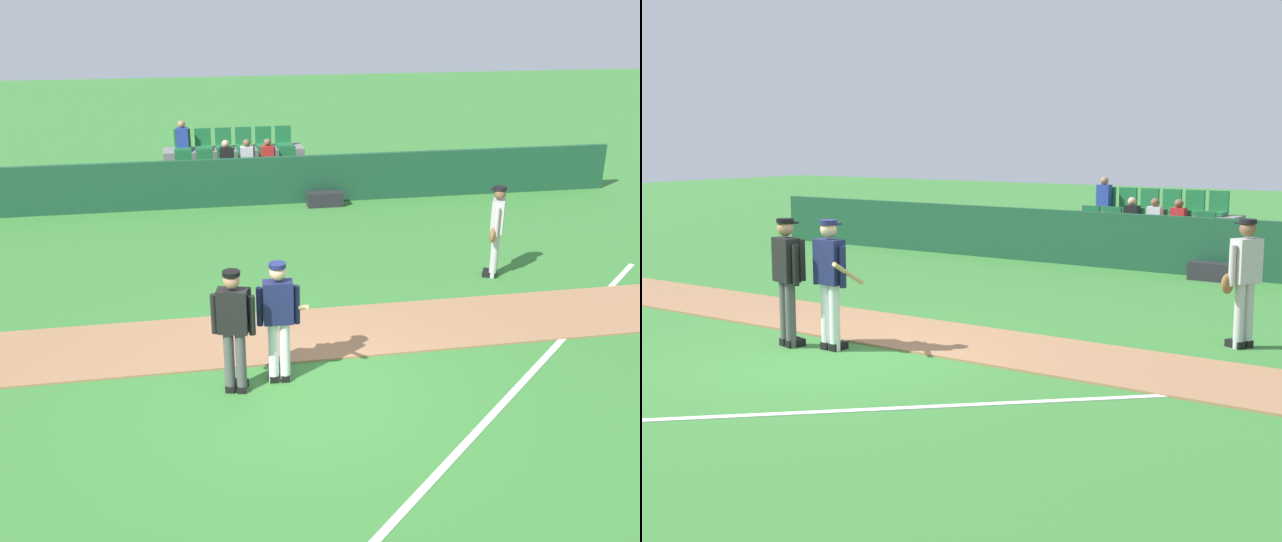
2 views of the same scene
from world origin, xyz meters
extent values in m
plane|color=#387A33|center=(0.00, 0.00, 0.00)|extent=(80.00, 80.00, 0.00)
cube|color=#9E704C|center=(0.00, 1.68, 0.01)|extent=(28.00, 1.83, 0.03)
cube|color=white|center=(3.00, -0.50, 0.01)|extent=(8.77, 8.34, 0.01)
cube|color=#19472D|center=(0.00, 9.37, 0.61)|extent=(20.00, 0.16, 1.21)
cube|color=slate|center=(0.00, 10.82, 0.15)|extent=(3.90, 2.10, 0.30)
cube|color=slate|center=(0.00, 10.40, 0.50)|extent=(3.80, 0.85, 0.40)
cube|color=#1E6B38|center=(-1.38, 10.30, 0.75)|extent=(0.44, 0.40, 0.08)
cube|color=#1E6B38|center=(-1.38, 10.52, 1.00)|extent=(0.44, 0.08, 0.50)
cube|color=#1E6B38|center=(-0.83, 10.30, 0.75)|extent=(0.44, 0.40, 0.08)
cube|color=#1E6B38|center=(-0.83, 10.52, 1.00)|extent=(0.44, 0.08, 0.50)
cube|color=#1E6B38|center=(-0.28, 10.30, 0.75)|extent=(0.44, 0.40, 0.08)
cube|color=#1E6B38|center=(-0.28, 10.52, 1.00)|extent=(0.44, 0.08, 0.50)
cube|color=black|center=(-0.28, 10.35, 1.05)|extent=(0.32, 0.22, 0.52)
sphere|color=tan|center=(-0.28, 10.35, 1.40)|extent=(0.20, 0.20, 0.20)
cube|color=#1E6B38|center=(0.28, 10.30, 0.75)|extent=(0.44, 0.40, 0.08)
cube|color=#1E6B38|center=(0.28, 10.52, 1.00)|extent=(0.44, 0.08, 0.50)
cube|color=silver|center=(0.28, 10.35, 1.05)|extent=(0.32, 0.22, 0.52)
sphere|color=brown|center=(0.28, 10.35, 1.40)|extent=(0.20, 0.20, 0.20)
cube|color=#1E6B38|center=(0.82, 10.30, 0.75)|extent=(0.44, 0.40, 0.08)
cube|color=#1E6B38|center=(0.82, 10.52, 1.00)|extent=(0.44, 0.08, 0.50)
cube|color=red|center=(0.82, 10.35, 1.05)|extent=(0.32, 0.22, 0.52)
sphere|color=brown|center=(0.82, 10.35, 1.40)|extent=(0.20, 0.20, 0.20)
cube|color=#1E6B38|center=(1.38, 10.30, 0.75)|extent=(0.44, 0.40, 0.08)
cube|color=#1E6B38|center=(1.38, 10.52, 1.00)|extent=(0.44, 0.08, 0.50)
cube|color=slate|center=(0.00, 11.25, 0.90)|extent=(3.80, 0.85, 0.40)
cube|color=#1E6B38|center=(-1.38, 11.15, 1.15)|extent=(0.44, 0.40, 0.08)
cube|color=#1E6B38|center=(-1.38, 11.37, 1.40)|extent=(0.44, 0.08, 0.50)
cube|color=#263F99|center=(-1.38, 11.20, 1.45)|extent=(0.32, 0.22, 0.52)
sphere|color=#9E7051|center=(-1.38, 11.20, 1.80)|extent=(0.20, 0.20, 0.20)
cube|color=#1E6B38|center=(-0.83, 11.15, 1.15)|extent=(0.44, 0.40, 0.08)
cube|color=#1E6B38|center=(-0.83, 11.37, 1.40)|extent=(0.44, 0.08, 0.50)
cube|color=#1E6B38|center=(-0.28, 11.15, 1.15)|extent=(0.44, 0.40, 0.08)
cube|color=#1E6B38|center=(-0.28, 11.37, 1.40)|extent=(0.44, 0.08, 0.50)
cube|color=#1E6B38|center=(0.28, 11.15, 1.15)|extent=(0.44, 0.40, 0.08)
cube|color=#1E6B38|center=(0.28, 11.37, 1.40)|extent=(0.44, 0.08, 0.50)
cube|color=#1E6B38|center=(0.82, 11.15, 1.15)|extent=(0.44, 0.40, 0.08)
cube|color=#1E6B38|center=(0.82, 11.37, 1.40)|extent=(0.44, 0.08, 0.50)
cube|color=#1E6B38|center=(1.38, 11.15, 1.15)|extent=(0.44, 0.40, 0.08)
cube|color=#1E6B38|center=(1.38, 11.37, 1.40)|extent=(0.44, 0.08, 0.50)
cylinder|color=white|center=(-0.26, 0.31, 0.45)|extent=(0.14, 0.14, 0.90)
cylinder|color=white|center=(-0.10, 0.30, 0.45)|extent=(0.14, 0.14, 0.90)
cube|color=black|center=(-0.26, 0.37, 0.05)|extent=(0.13, 0.27, 0.10)
cube|color=black|center=(-0.10, 0.36, 0.05)|extent=(0.13, 0.27, 0.10)
cube|color=#191E47|center=(-0.18, 0.30, 1.20)|extent=(0.41, 0.24, 0.60)
cylinder|color=#191E47|center=(-0.43, 0.32, 1.15)|extent=(0.09, 0.09, 0.55)
cylinder|color=#191E47|center=(0.07, 0.29, 1.15)|extent=(0.09, 0.09, 0.55)
sphere|color=tan|center=(-0.18, 0.30, 1.63)|extent=(0.22, 0.22, 0.22)
cylinder|color=#191E4C|center=(-0.18, 0.30, 1.73)|extent=(0.23, 0.23, 0.06)
cube|color=#191E4C|center=(-0.18, 0.40, 1.70)|extent=(0.19, 0.13, 0.02)
cylinder|color=tan|center=(0.07, 0.39, 1.05)|extent=(0.25, 0.79, 0.41)
cylinder|color=#4C4C4C|center=(-0.88, 0.14, 0.45)|extent=(0.14, 0.14, 0.90)
cylinder|color=#4C4C4C|center=(-0.72, 0.10, 0.45)|extent=(0.14, 0.14, 0.90)
cube|color=black|center=(-0.86, 0.20, 0.05)|extent=(0.18, 0.28, 0.10)
cube|color=black|center=(-0.71, 0.16, 0.05)|extent=(0.18, 0.28, 0.10)
cube|color=black|center=(-0.80, 0.12, 1.20)|extent=(0.44, 0.32, 0.60)
cylinder|color=black|center=(-1.04, 0.19, 1.15)|extent=(0.09, 0.09, 0.55)
cylinder|color=black|center=(-0.56, 0.06, 1.15)|extent=(0.09, 0.09, 0.55)
sphere|color=#9E7051|center=(-0.80, 0.12, 1.63)|extent=(0.22, 0.22, 0.22)
cylinder|color=black|center=(-0.80, 0.12, 1.73)|extent=(0.23, 0.23, 0.06)
cube|color=black|center=(-0.77, 0.22, 1.70)|extent=(0.21, 0.16, 0.02)
cube|color=black|center=(-0.77, 0.25, 1.20)|extent=(0.45, 0.19, 0.56)
cylinder|color=#B2B2B2|center=(4.32, 3.49, 0.45)|extent=(0.14, 0.14, 0.90)
cylinder|color=#B2B2B2|center=(4.40, 3.63, 0.45)|extent=(0.14, 0.14, 0.90)
cube|color=black|center=(4.27, 3.52, 0.05)|extent=(0.29, 0.23, 0.10)
cube|color=black|center=(4.34, 3.66, 0.05)|extent=(0.29, 0.23, 0.10)
cube|color=#B2B2B2|center=(4.36, 3.56, 1.20)|extent=(0.38, 0.46, 0.60)
cylinder|color=#B2B2B2|center=(4.24, 3.34, 1.15)|extent=(0.09, 0.09, 0.55)
cylinder|color=#B2B2B2|center=(4.48, 3.78, 1.15)|extent=(0.09, 0.09, 0.55)
sphere|color=brown|center=(4.36, 3.56, 1.63)|extent=(0.22, 0.22, 0.22)
cylinder|color=black|center=(4.36, 3.56, 1.73)|extent=(0.23, 0.23, 0.06)
cube|color=black|center=(4.27, 3.61, 1.70)|extent=(0.19, 0.22, 0.02)
ellipsoid|color=brown|center=(4.19, 3.34, 0.90)|extent=(0.20, 0.23, 0.28)
cube|color=#232328|center=(2.10, 8.92, 0.18)|extent=(0.90, 0.36, 0.36)
camera|label=1|loc=(-1.24, -8.55, 5.08)|focal=40.61mm
camera|label=2|loc=(7.88, -8.31, 2.84)|focal=49.78mm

